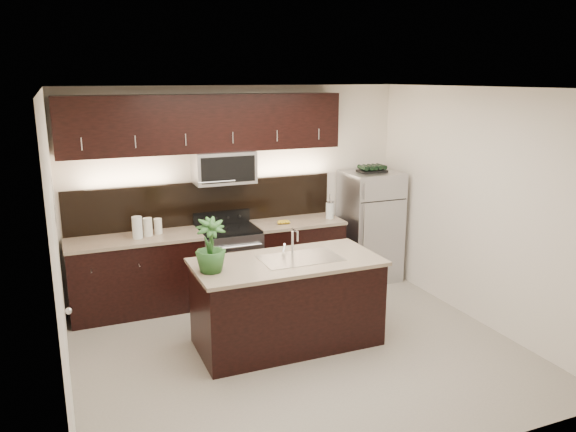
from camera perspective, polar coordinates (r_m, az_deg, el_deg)
name	(u,v)px	position (r m, az deg, el deg)	size (l,w,h in m)	color
ground	(299,350)	(6.09, 1.08, -13.42)	(4.50, 4.50, 0.00)	gray
room_walls	(290,194)	(5.45, 0.24, 2.24)	(4.52, 4.02, 2.71)	silver
counter_run	(213,265)	(7.25, -7.60, -4.94)	(3.51, 0.65, 0.94)	black
upper_fixtures	(208,132)	(7.04, -8.15, 8.42)	(3.49, 0.40, 1.66)	black
island	(287,302)	(6.04, -0.10, -8.72)	(1.96, 0.96, 0.94)	black
sink_faucet	(300,257)	(5.94, 1.20, -4.16)	(0.84, 0.50, 0.28)	silver
refrigerator	(370,226)	(7.95, 8.33, -1.02)	(0.74, 0.67, 1.53)	#B2B2B7
wine_rack	(372,169)	(7.79, 8.53, 4.75)	(0.38, 0.23, 0.09)	black
plant	(210,246)	(5.51, -7.88, -2.99)	(0.30, 0.30, 0.53)	#244F1F
canisters	(145,227)	(6.92, -14.30, -1.09)	(0.37, 0.23, 0.26)	silver
french_press	(330,210)	(7.60, 4.26, 0.66)	(0.11, 0.11, 0.32)	silver
bananas	(280,222)	(7.30, -0.86, -0.61)	(0.18, 0.14, 0.05)	gold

